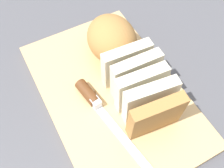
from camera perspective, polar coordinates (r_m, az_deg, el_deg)
ground_plane at (r=0.59m, az=-0.00°, el=-2.58°), size 3.00×3.00×0.00m
cutting_board at (r=0.59m, az=-0.00°, el=-2.11°), size 0.44×0.28×0.02m
bread_loaf at (r=0.57m, az=2.76°, el=5.12°), size 0.30×0.14×0.10m
bread_knife at (r=0.55m, az=-3.34°, el=-4.32°), size 0.29×0.06×0.02m
crumb_near_knife at (r=0.57m, az=3.27°, el=-2.15°), size 0.01×0.01×0.01m
crumb_near_loaf at (r=0.58m, az=-3.64°, el=-1.61°), size 0.00×0.00×0.00m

